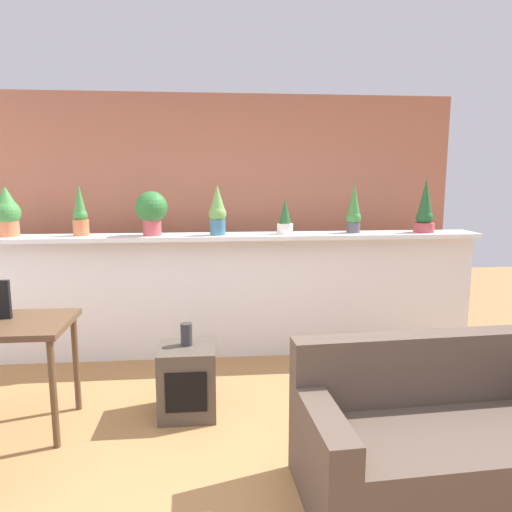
{
  "coord_description": "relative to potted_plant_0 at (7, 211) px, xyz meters",
  "views": [
    {
      "loc": [
        -0.09,
        -2.37,
        1.68
      ],
      "look_at": [
        0.25,
        1.28,
        1.07
      ],
      "focal_mm": 33.47,
      "sensor_mm": 36.0,
      "label": 1
    }
  ],
  "objects": [
    {
      "name": "potted_plant_6",
      "position": [
        3.79,
        -0.03,
        -0.02
      ],
      "size": [
        0.19,
        0.19,
        0.5
      ],
      "color": "#B7474C",
      "rests_on": "plant_shelf"
    },
    {
      "name": "vase_on_shelf",
      "position": [
        1.6,
        -1.09,
        -0.8
      ],
      "size": [
        0.08,
        0.08,
        0.16
      ],
      "primitive_type": "cylinder",
      "color": "#2D2D33",
      "rests_on": "side_cube_shelf"
    },
    {
      "name": "potted_plant_5",
      "position": [
        3.11,
        -0.0,
        -0.01
      ],
      "size": [
        0.14,
        0.14,
        0.46
      ],
      "color": "#4C4C51",
      "rests_on": "plant_shelf"
    },
    {
      "name": "couch",
      "position": [
        3.01,
        -2.11,
        -1.1
      ],
      "size": [
        1.6,
        0.85,
        0.8
      ],
      "color": "brown",
      "rests_on": "ground"
    },
    {
      "name": "potted_plant_0",
      "position": [
        0.0,
        0.0,
        0.0
      ],
      "size": [
        0.23,
        0.23,
        0.44
      ],
      "color": "#C66B42",
      "rests_on": "plant_shelf"
    },
    {
      "name": "side_cube_shelf",
      "position": [
        1.6,
        -1.12,
        -1.13
      ],
      "size": [
        0.4,
        0.41,
        0.5
      ],
      "color": "#4C4238",
      "rests_on": "ground"
    },
    {
      "name": "ground_plane",
      "position": [
        1.88,
        -1.99,
        -1.38
      ],
      "size": [
        12.0,
        12.0,
        0.0
      ],
      "primitive_type": "plane",
      "color": "#9E7042"
    },
    {
      "name": "divider_wall",
      "position": [
        1.88,
        0.01,
        -0.82
      ],
      "size": [
        4.79,
        0.16,
        1.12
      ],
      "primitive_type": "cube",
      "color": "silver",
      "rests_on": "ground"
    },
    {
      "name": "potted_plant_2",
      "position": [
        1.25,
        -0.04,
        0.0
      ],
      "size": [
        0.28,
        0.28,
        0.39
      ],
      "color": "#B7474C",
      "rests_on": "plant_shelf"
    },
    {
      "name": "potted_plant_3",
      "position": [
        1.84,
        -0.06,
        -0.01
      ],
      "size": [
        0.16,
        0.16,
        0.45
      ],
      "color": "#386B84",
      "rests_on": "plant_shelf"
    },
    {
      "name": "potted_plant_1",
      "position": [
        0.62,
        0.0,
        -0.03
      ],
      "size": [
        0.14,
        0.14,
        0.46
      ],
      "color": "#C66B42",
      "rests_on": "plant_shelf"
    },
    {
      "name": "brick_wall_behind",
      "position": [
        1.88,
        0.61,
        -0.13
      ],
      "size": [
        4.79,
        0.1,
        2.5
      ],
      "primitive_type": "cube",
      "color": "#AD664C",
      "rests_on": "ground"
    },
    {
      "name": "plant_shelf",
      "position": [
        1.88,
        -0.03,
        -0.24
      ],
      "size": [
        4.79,
        0.37,
        0.04
      ],
      "primitive_type": "cube",
      "color": "silver",
      "rests_on": "divider_wall"
    },
    {
      "name": "potted_plant_4",
      "position": [
        2.46,
        -0.04,
        -0.08
      ],
      "size": [
        0.15,
        0.15,
        0.33
      ],
      "color": "silver",
      "rests_on": "plant_shelf"
    }
  ]
}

